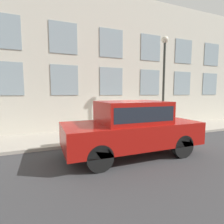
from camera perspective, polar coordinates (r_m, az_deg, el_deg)
ground_plane at (r=8.19m, az=6.81°, el=-9.37°), size 80.00×80.00×0.00m
sidewalk at (r=9.35m, az=2.83°, el=-6.99°), size 2.70×60.00×0.13m
building_facade at (r=10.64m, az=-0.54°, el=15.66°), size 0.33×40.00×7.89m
fire_hydrant at (r=8.26m, az=2.39°, el=-5.22°), size 0.31×0.43×0.84m
person at (r=8.41m, az=-2.34°, el=-0.90°), size 0.41×0.27×1.71m
parked_car_red_near at (r=6.23m, az=6.35°, el=-4.44°), size 2.06×4.75×1.91m
street_lamp at (r=9.78m, az=16.60°, el=12.16°), size 0.36×0.36×4.99m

